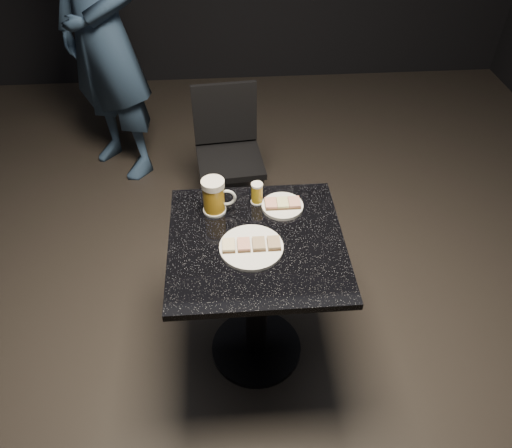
% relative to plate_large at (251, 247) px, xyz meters
% --- Properties ---
extents(floor, '(6.00, 6.00, 0.00)m').
position_rel_plate_large_xyz_m(floor, '(0.02, 0.04, -0.76)').
color(floor, black).
rests_on(floor, ground).
extents(plate_large, '(0.25, 0.25, 0.01)m').
position_rel_plate_large_xyz_m(plate_large, '(0.00, 0.00, 0.00)').
color(plate_large, white).
rests_on(plate_large, table).
extents(plate_small, '(0.18, 0.18, 0.01)m').
position_rel_plate_large_xyz_m(plate_small, '(0.15, 0.24, 0.00)').
color(plate_small, white).
rests_on(plate_small, table).
extents(patron, '(0.83, 0.81, 1.93)m').
position_rel_plate_large_xyz_m(patron, '(-0.80, 1.71, 0.21)').
color(patron, '#20324E').
rests_on(patron, floor).
extents(table, '(0.70, 0.70, 0.75)m').
position_rel_plate_large_xyz_m(table, '(0.02, 0.04, -0.25)').
color(table, black).
rests_on(table, floor).
extents(beer_mug, '(0.14, 0.10, 0.16)m').
position_rel_plate_large_xyz_m(beer_mug, '(-0.14, 0.24, 0.07)').
color(beer_mug, white).
rests_on(beer_mug, table).
extents(beer_tumbler, '(0.05, 0.05, 0.10)m').
position_rel_plate_large_xyz_m(beer_tumbler, '(0.04, 0.28, 0.04)').
color(beer_tumbler, silver).
rests_on(beer_tumbler, table).
extents(chair, '(0.40, 0.40, 0.86)m').
position_rel_plate_large_xyz_m(chair, '(-0.06, 1.09, -0.26)').
color(chair, black).
rests_on(chair, floor).
extents(canapes_on_plate_large, '(0.23, 0.07, 0.02)m').
position_rel_plate_large_xyz_m(canapes_on_plate_large, '(0.00, 0.00, 0.02)').
color(canapes_on_plate_large, '#4C3521').
rests_on(canapes_on_plate_large, plate_large).
extents(canapes_on_plate_small, '(0.15, 0.07, 0.02)m').
position_rel_plate_large_xyz_m(canapes_on_plate_small, '(0.15, 0.24, 0.02)').
color(canapes_on_plate_small, '#4C3521').
rests_on(canapes_on_plate_small, plate_small).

